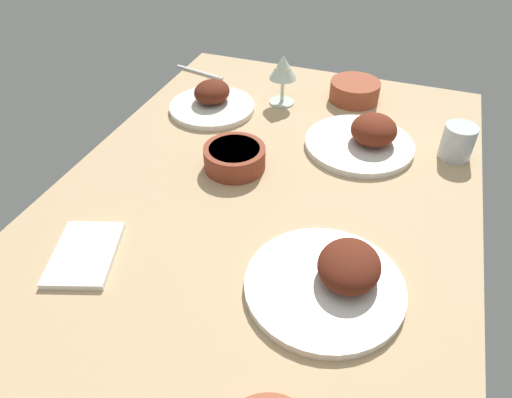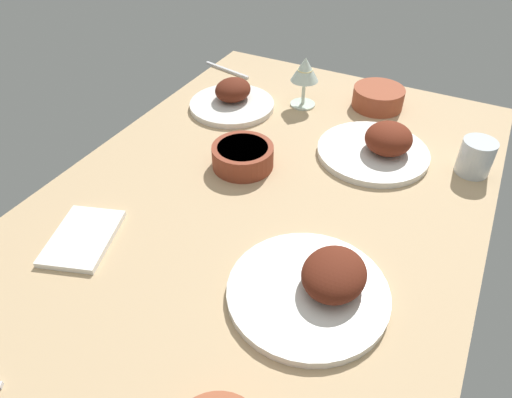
% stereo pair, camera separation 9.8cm
% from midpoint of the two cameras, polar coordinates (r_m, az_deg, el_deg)
% --- Properties ---
extents(dining_table, '(1.40, 0.90, 0.04)m').
position_cam_midpoint_polar(dining_table, '(1.00, -2.79, -1.88)').
color(dining_table, tan).
rests_on(dining_table, ground).
extents(plate_far_side, '(0.24, 0.24, 0.07)m').
position_cam_midpoint_polar(plate_far_side, '(1.34, -7.48, 11.64)').
color(plate_far_side, silver).
rests_on(plate_far_side, dining_table).
extents(plate_center_main, '(0.28, 0.28, 0.07)m').
position_cam_midpoint_polar(plate_center_main, '(0.82, 6.06, -9.69)').
color(plate_center_main, silver).
rests_on(plate_center_main, dining_table).
extents(plate_near_viewer, '(0.27, 0.27, 0.08)m').
position_cam_midpoint_polar(plate_near_viewer, '(1.18, 10.82, 7.19)').
color(plate_near_viewer, silver).
rests_on(plate_near_viewer, dining_table).
extents(bowl_soup, '(0.14, 0.14, 0.05)m').
position_cam_midpoint_polar(bowl_soup, '(1.09, -5.20, 5.02)').
color(bowl_soup, brown).
rests_on(bowl_soup, dining_table).
extents(bowl_sauce, '(0.14, 0.14, 0.06)m').
position_cam_midpoint_polar(bowl_sauce, '(1.39, 9.87, 12.81)').
color(bowl_sauce, brown).
rests_on(bowl_sauce, dining_table).
extents(wine_glass, '(0.08, 0.08, 0.14)m').
position_cam_midpoint_polar(wine_glass, '(1.32, 1.12, 15.32)').
color(wine_glass, silver).
rests_on(wine_glass, dining_table).
extents(water_tumbler, '(0.08, 0.08, 0.08)m').
position_cam_midpoint_polar(water_tumbler, '(1.19, 21.12, 6.41)').
color(water_tumbler, silver).
rests_on(water_tumbler, dining_table).
extents(folded_napkin, '(0.19, 0.16, 0.01)m').
position_cam_midpoint_polar(folded_napkin, '(0.95, -22.85, -6.27)').
color(folded_napkin, white).
rests_on(folded_napkin, dining_table).
extents(fork_loose, '(0.05, 0.17, 0.01)m').
position_cam_midpoint_polar(fork_loose, '(1.55, -8.71, 14.87)').
color(fork_loose, silver).
rests_on(fork_loose, dining_table).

